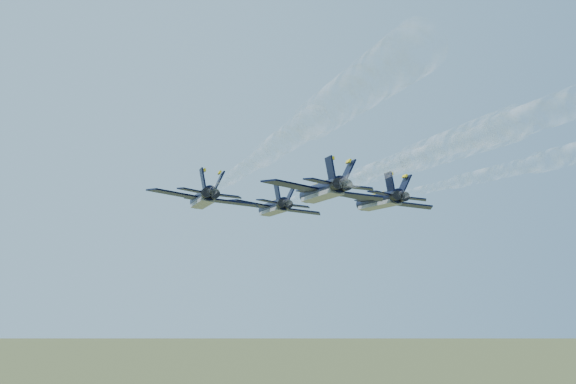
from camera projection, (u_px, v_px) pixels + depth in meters
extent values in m
cylinder|color=black|center=(274.00, 207.00, 102.85)|extent=(2.15, 12.51, 1.80)
cone|color=black|center=(263.00, 211.00, 110.09)|extent=(1.87, 2.49, 1.80)
ellipsoid|color=black|center=(269.00, 205.00, 106.01)|extent=(1.08, 2.28, 0.89)
cube|color=gray|center=(273.00, 212.00, 102.78)|extent=(1.77, 11.22, 0.61)
cube|color=black|center=(250.00, 204.00, 101.45)|extent=(6.05, 4.42, 0.89)
cube|color=yellow|center=(248.00, 204.00, 103.02)|extent=(5.15, 1.80, 0.91)
cube|color=black|center=(299.00, 211.00, 102.76)|extent=(6.12, 4.66, 0.89)
cube|color=yellow|center=(296.00, 211.00, 104.32)|extent=(5.07, 2.08, 0.91)
cube|color=black|center=(268.00, 201.00, 96.66)|extent=(2.81, 2.26, 0.46)
cube|color=black|center=(299.00, 206.00, 97.47)|extent=(2.84, 2.36, 0.46)
cube|color=black|center=(277.00, 193.00, 97.69)|extent=(0.65, 2.08, 2.43)
cube|color=black|center=(290.00, 195.00, 98.02)|extent=(1.25, 2.10, 2.27)
cylinder|color=black|center=(281.00, 204.00, 96.33)|extent=(1.19, 1.16, 1.16)
cylinder|color=black|center=(288.00, 205.00, 96.50)|extent=(1.19, 1.16, 1.16)
cylinder|color=black|center=(203.00, 198.00, 87.96)|extent=(2.15, 12.51, 1.80)
cone|color=black|center=(196.00, 203.00, 95.21)|extent=(1.87, 2.49, 1.80)
ellipsoid|color=black|center=(200.00, 196.00, 91.13)|extent=(1.08, 2.28, 0.89)
cube|color=gray|center=(202.00, 203.00, 87.89)|extent=(1.77, 11.22, 0.61)
cube|color=black|center=(174.00, 194.00, 86.57)|extent=(6.05, 4.42, 0.89)
cube|color=yellow|center=(173.00, 194.00, 88.13)|extent=(5.15, 1.80, 0.91)
cube|color=black|center=(232.00, 203.00, 87.88)|extent=(6.12, 4.66, 0.89)
cube|color=yellow|center=(230.00, 203.00, 89.44)|extent=(5.07, 2.08, 0.91)
cube|color=black|center=(191.00, 190.00, 81.77)|extent=(2.81, 2.26, 0.46)
cube|color=black|center=(228.00, 196.00, 82.58)|extent=(2.84, 2.36, 0.46)
cube|color=black|center=(203.00, 180.00, 82.81)|extent=(0.65, 2.08, 2.43)
cube|color=black|center=(218.00, 183.00, 83.13)|extent=(1.25, 2.10, 2.27)
cylinder|color=black|center=(206.00, 193.00, 81.44)|extent=(1.19, 1.16, 1.16)
cylinder|color=black|center=(214.00, 194.00, 81.61)|extent=(1.19, 1.16, 1.16)
cylinder|color=black|center=(379.00, 200.00, 91.47)|extent=(2.15, 12.51, 1.80)
cone|color=black|center=(359.00, 205.00, 98.71)|extent=(1.87, 2.49, 1.80)
ellipsoid|color=black|center=(371.00, 198.00, 94.63)|extent=(1.08, 2.28, 0.89)
cube|color=gray|center=(379.00, 206.00, 91.40)|extent=(1.77, 11.22, 0.61)
cube|color=black|center=(355.00, 196.00, 90.07)|extent=(6.05, 4.42, 0.89)
cube|color=yellow|center=(350.00, 197.00, 91.64)|extent=(5.15, 1.80, 0.91)
cube|color=black|center=(408.00, 205.00, 91.38)|extent=(6.12, 4.66, 0.89)
cube|color=yellow|center=(403.00, 205.00, 92.94)|extent=(5.07, 2.08, 0.91)
cube|color=black|center=(380.00, 193.00, 85.28)|extent=(2.81, 2.26, 0.46)
cube|color=black|center=(415.00, 199.00, 86.09)|extent=(2.84, 2.36, 0.46)
cube|color=black|center=(390.00, 183.00, 86.31)|extent=(0.65, 2.08, 2.43)
cube|color=black|center=(404.00, 186.00, 86.64)|extent=(1.25, 2.10, 2.27)
cylinder|color=black|center=(396.00, 196.00, 84.94)|extent=(1.19, 1.16, 1.16)
cylinder|color=black|center=(403.00, 197.00, 85.12)|extent=(1.19, 1.16, 1.16)
cylinder|color=black|center=(322.00, 190.00, 78.66)|extent=(2.15, 12.51, 1.80)
cone|color=black|center=(304.00, 196.00, 85.91)|extent=(1.87, 2.49, 1.80)
ellipsoid|color=black|center=(315.00, 188.00, 81.83)|extent=(1.08, 2.28, 0.89)
cube|color=gray|center=(321.00, 196.00, 78.59)|extent=(1.77, 11.22, 0.61)
cube|color=black|center=(292.00, 186.00, 77.27)|extent=(6.05, 4.42, 0.89)
cube|color=yellow|center=(289.00, 186.00, 78.83)|extent=(5.15, 1.80, 0.91)
cube|color=black|center=(355.00, 196.00, 78.57)|extent=(6.12, 4.66, 0.89)
cube|color=yellow|center=(351.00, 196.00, 80.14)|extent=(5.07, 2.08, 0.91)
cube|color=black|center=(318.00, 181.00, 72.47)|extent=(2.81, 2.26, 0.46)
cube|color=black|center=(360.00, 188.00, 73.28)|extent=(2.84, 2.36, 0.46)
cube|color=black|center=(331.00, 170.00, 73.50)|extent=(0.65, 2.08, 2.43)
cube|color=black|center=(347.00, 173.00, 73.83)|extent=(1.25, 2.10, 2.27)
cylinder|color=black|center=(337.00, 184.00, 72.14)|extent=(1.19, 1.16, 1.16)
cylinder|color=black|center=(346.00, 186.00, 72.31)|extent=(1.19, 1.16, 1.16)
cylinder|color=white|center=(298.00, 199.00, 89.43)|extent=(1.37, 14.80, 0.95)
cylinder|color=white|center=(332.00, 188.00, 75.88)|extent=(1.73, 14.81, 1.31)
cylinder|color=white|center=(381.00, 172.00, 62.33)|extent=(2.16, 14.82, 1.73)
cylinder|color=white|center=(457.00, 147.00, 48.77)|extent=(2.64, 14.83, 2.22)
cylinder|color=white|center=(220.00, 186.00, 74.55)|extent=(1.37, 14.80, 0.95)
cylinder|color=white|center=(245.00, 170.00, 60.99)|extent=(1.73, 14.81, 1.31)
cylinder|color=white|center=(284.00, 143.00, 47.44)|extent=(2.16, 14.82, 1.73)
cylinder|color=white|center=(355.00, 96.00, 33.89)|extent=(2.64, 14.83, 2.22)
cylinder|color=white|center=(426.00, 190.00, 78.05)|extent=(1.37, 14.80, 0.95)
cylinder|color=white|center=(493.00, 175.00, 64.50)|extent=(1.73, 14.81, 1.31)
cylinder|color=white|center=(366.00, 176.00, 65.24)|extent=(1.37, 14.80, 0.95)
cylinder|color=white|center=(434.00, 153.00, 51.69)|extent=(1.73, 14.81, 1.31)
cylinder|color=white|center=(550.00, 115.00, 38.14)|extent=(2.16, 14.82, 1.73)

